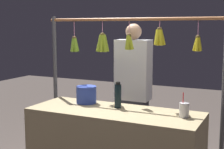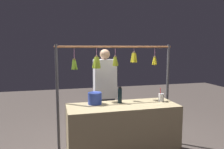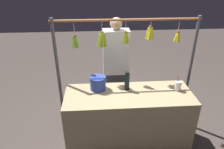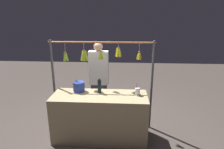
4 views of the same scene
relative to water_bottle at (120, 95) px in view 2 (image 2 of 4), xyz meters
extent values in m
cube|color=tan|center=(-0.01, 0.11, -0.54)|extent=(1.65, 0.61, 0.83)
cylinder|color=#4C4C51|center=(-0.95, -0.27, -0.09)|extent=(0.04, 0.04, 1.73)
cylinder|color=#4C4C51|center=(0.92, -0.27, -0.09)|extent=(0.04, 0.04, 1.73)
cylinder|color=#9E6038|center=(-0.01, -0.27, 0.74)|extent=(1.93, 0.03, 0.03)
torus|color=black|center=(-0.69, -0.27, 0.72)|extent=(0.04, 0.01, 0.04)
cylinder|color=pink|center=(-0.69, -0.27, 0.64)|extent=(0.01, 0.01, 0.15)
sphere|color=brown|center=(-0.69, -0.27, 0.57)|extent=(0.04, 0.04, 0.04)
cylinder|color=yellow|center=(-0.68, -0.27, 0.50)|extent=(0.06, 0.03, 0.13)
cylinder|color=yellow|center=(-0.69, -0.25, 0.50)|extent=(0.03, 0.06, 0.13)
cylinder|color=yellow|center=(-0.71, -0.27, 0.50)|extent=(0.05, 0.03, 0.13)
cylinder|color=yellow|center=(-0.70, -0.29, 0.50)|extent=(0.03, 0.06, 0.13)
torus|color=black|center=(-0.32, -0.27, 0.72)|extent=(0.04, 0.01, 0.04)
cylinder|color=pink|center=(-0.32, -0.27, 0.68)|extent=(0.01, 0.01, 0.08)
sphere|color=brown|center=(-0.32, -0.27, 0.63)|extent=(0.05, 0.05, 0.05)
cylinder|color=gold|center=(-0.30, -0.27, 0.56)|extent=(0.06, 0.04, 0.16)
cylinder|color=gold|center=(-0.31, -0.25, 0.56)|extent=(0.06, 0.07, 0.16)
cylinder|color=gold|center=(-0.34, -0.25, 0.56)|extent=(0.06, 0.05, 0.16)
cylinder|color=gold|center=(-0.34, -0.28, 0.56)|extent=(0.07, 0.06, 0.16)
cylinder|color=gold|center=(-0.32, -0.29, 0.56)|extent=(0.05, 0.06, 0.16)
torus|color=black|center=(0.00, -0.27, 0.72)|extent=(0.04, 0.01, 0.04)
cylinder|color=pink|center=(0.00, -0.27, 0.65)|extent=(0.01, 0.01, 0.14)
sphere|color=brown|center=(0.00, -0.27, 0.57)|extent=(0.05, 0.05, 0.05)
cylinder|color=#A5B526|center=(0.02, -0.27, 0.50)|extent=(0.05, 0.04, 0.15)
cylinder|color=#A5B526|center=(0.00, -0.25, 0.50)|extent=(0.04, 0.05, 0.15)
cylinder|color=#A5B526|center=(-0.02, -0.27, 0.50)|extent=(0.07, 0.04, 0.15)
cylinder|color=#A5B526|center=(0.00, -0.29, 0.50)|extent=(0.04, 0.06, 0.15)
torus|color=black|center=(0.31, -0.27, 0.72)|extent=(0.04, 0.01, 0.04)
cylinder|color=pink|center=(0.31, -0.27, 0.65)|extent=(0.01, 0.01, 0.14)
sphere|color=brown|center=(0.31, -0.27, 0.58)|extent=(0.05, 0.05, 0.05)
cylinder|color=#94AF28|center=(0.34, -0.27, 0.49)|extent=(0.08, 0.04, 0.18)
cylinder|color=#94AF28|center=(0.33, -0.24, 0.49)|extent=(0.07, 0.08, 0.19)
cylinder|color=#94AF28|center=(0.30, -0.24, 0.49)|extent=(0.04, 0.07, 0.18)
cylinder|color=#94AF28|center=(0.27, -0.25, 0.49)|extent=(0.06, 0.05, 0.18)
cylinder|color=#94AF28|center=(0.27, -0.28, 0.49)|extent=(0.07, 0.05, 0.18)
cylinder|color=#94AF28|center=(0.30, -0.30, 0.49)|extent=(0.05, 0.08, 0.18)
cylinder|color=#94AF28|center=(0.32, -0.30, 0.49)|extent=(0.07, 0.08, 0.19)
torus|color=black|center=(0.66, -0.27, 0.72)|extent=(0.04, 0.02, 0.04)
cylinder|color=pink|center=(0.66, -0.27, 0.63)|extent=(0.01, 0.01, 0.18)
sphere|color=brown|center=(0.66, -0.27, 0.54)|extent=(0.04, 0.04, 0.04)
cylinder|color=#7BA72A|center=(0.68, -0.27, 0.46)|extent=(0.05, 0.04, 0.16)
cylinder|color=#7BA72A|center=(0.66, -0.25, 0.46)|extent=(0.05, 0.07, 0.16)
cylinder|color=#7BA72A|center=(0.64, -0.26, 0.46)|extent=(0.06, 0.05, 0.16)
cylinder|color=#7BA72A|center=(0.64, -0.28, 0.46)|extent=(0.06, 0.05, 0.16)
cylinder|color=#7BA72A|center=(0.66, -0.29, 0.46)|extent=(0.05, 0.06, 0.16)
cylinder|color=black|center=(0.00, 0.00, -0.01)|extent=(0.07, 0.07, 0.23)
cylinder|color=black|center=(0.00, 0.00, 0.12)|extent=(0.05, 0.05, 0.02)
cylinder|color=#2D43A8|center=(0.38, -0.04, -0.03)|extent=(0.21, 0.21, 0.18)
cylinder|color=silver|center=(-0.67, 0.06, -0.06)|extent=(0.08, 0.08, 0.13)
cylinder|color=red|center=(-0.65, 0.06, -0.01)|extent=(0.01, 0.02, 0.22)
cube|color=#2D2D38|center=(0.09, -0.62, -0.56)|extent=(0.31, 0.21, 0.78)
cube|color=silver|center=(0.09, -0.62, 0.17)|extent=(0.39, 0.21, 0.69)
sphere|color=tan|center=(0.09, -0.62, 0.61)|extent=(0.18, 0.18, 0.18)
camera|label=1|loc=(-1.33, 2.90, 0.66)|focal=53.64mm
camera|label=2|loc=(0.97, 3.22, 0.73)|focal=35.96mm
camera|label=3|loc=(0.37, 2.37, 1.33)|focal=33.74mm
camera|label=4|loc=(-0.42, 3.14, 1.17)|focal=30.58mm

